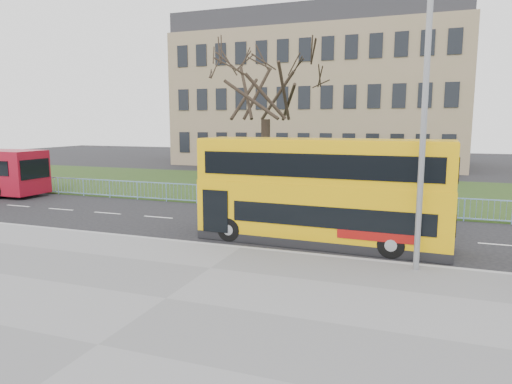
% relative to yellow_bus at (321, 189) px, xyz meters
% --- Properties ---
extents(ground, '(120.00, 120.00, 0.00)m').
position_rel_yellow_bus_xyz_m(ground, '(-2.47, -0.39, -2.11)').
color(ground, black).
rests_on(ground, ground).
extents(pavement, '(80.00, 10.50, 0.12)m').
position_rel_yellow_bus_xyz_m(pavement, '(-2.47, -7.14, -2.05)').
color(pavement, slate).
rests_on(pavement, ground).
extents(kerb, '(80.00, 0.20, 0.14)m').
position_rel_yellow_bus_xyz_m(kerb, '(-2.47, -1.94, -2.04)').
color(kerb, gray).
rests_on(kerb, ground).
extents(grass_verge, '(80.00, 15.40, 0.08)m').
position_rel_yellow_bus_xyz_m(grass_verge, '(-2.47, 13.91, -2.07)').
color(grass_verge, '#203613').
rests_on(grass_verge, ground).
extents(guard_railing, '(40.00, 0.12, 1.10)m').
position_rel_yellow_bus_xyz_m(guard_railing, '(-2.47, 6.21, -1.56)').
color(guard_railing, '#7BA6DB').
rests_on(guard_railing, ground).
extents(bare_tree, '(7.86, 7.86, 11.23)m').
position_rel_yellow_bus_xyz_m(bare_tree, '(-5.47, 9.61, 3.58)').
color(bare_tree, black).
rests_on(bare_tree, grass_verge).
extents(civic_building, '(30.00, 15.00, 14.00)m').
position_rel_yellow_bus_xyz_m(civic_building, '(-7.47, 34.61, 4.89)').
color(civic_building, '#847454').
rests_on(civic_building, ground).
extents(yellow_bus, '(9.46, 2.56, 3.94)m').
position_rel_yellow_bus_xyz_m(yellow_bus, '(0.00, 0.00, 0.00)').
color(yellow_bus, '#DFA709').
rests_on(yellow_bus, ground).
extents(street_lamp, '(1.94, 0.26, 9.16)m').
position_rel_yellow_bus_xyz_m(street_lamp, '(3.41, -2.45, 3.03)').
color(street_lamp, gray).
rests_on(street_lamp, pavement).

